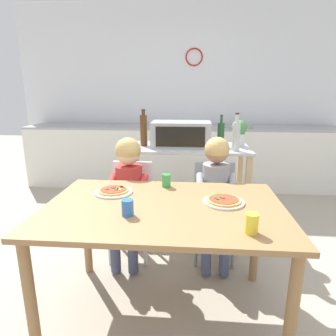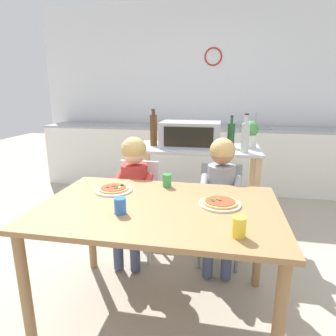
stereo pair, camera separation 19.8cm
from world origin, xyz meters
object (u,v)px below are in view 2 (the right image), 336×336
(child_in_red_shirt, at_px, (133,182))
(drinking_cup_blue, at_px, (120,206))
(kitchen_island_cart, at_px, (196,176))
(pizza_plate_white, at_px, (114,189))
(bottle_dark_olive_oil, at_px, (231,135))
(drinking_cup_green, at_px, (167,181))
(bottle_slim_sauce, at_px, (245,137))
(pizza_plate_cream, at_px, (220,203))
(potted_herb_plant, at_px, (250,133))
(dining_chair_right, at_px, (220,205))
(dining_table, at_px, (159,220))
(drinking_cup_yellow, at_px, (239,227))
(bottle_brown_beer, at_px, (154,129))
(toaster_oven, at_px, (190,134))
(dining_chair_left, at_px, (137,201))
(child_in_grey_shirt, at_px, (221,187))

(child_in_red_shirt, relative_size, drinking_cup_blue, 11.49)
(kitchen_island_cart, bearing_deg, pizza_plate_white, -115.49)
(bottle_dark_olive_oil, relative_size, drinking_cup_green, 3.34)
(bottle_slim_sauce, distance_m, pizza_plate_cream, 0.99)
(bottle_dark_olive_oil, distance_m, potted_herb_plant, 0.18)
(potted_herb_plant, relative_size, drinking_cup_blue, 2.80)
(dining_chair_right, bearing_deg, dining_table, -115.45)
(drinking_cup_green, height_order, drinking_cup_yellow, drinking_cup_yellow)
(dining_chair_right, height_order, drinking_cup_green, drinking_cup_green)
(bottle_slim_sauce, height_order, potted_herb_plant, bottle_slim_sauce)
(bottle_brown_beer, distance_m, dining_chair_right, 0.98)
(bottle_brown_beer, bearing_deg, toaster_oven, -1.55)
(kitchen_island_cart, bearing_deg, dining_table, -95.56)
(bottle_dark_olive_oil, relative_size, pizza_plate_cream, 1.22)
(bottle_brown_beer, xyz_separation_m, dining_table, (0.31, -1.18, -0.39))
(pizza_plate_cream, relative_size, drinking_cup_yellow, 2.50)
(bottle_dark_olive_oil, xyz_separation_m, pizza_plate_white, (-0.78, -1.01, -0.24))
(drinking_cup_blue, bearing_deg, kitchen_island_cart, 77.43)
(toaster_oven, bearing_deg, drinking_cup_yellow, -74.93)
(bottle_slim_sauce, xyz_separation_m, dining_chair_left, (-0.90, -0.28, -0.55))
(drinking_cup_blue, bearing_deg, potted_herb_plant, 60.51)
(pizza_plate_cream, bearing_deg, pizza_plate_white, 170.41)
(kitchen_island_cart, distance_m, bottle_dark_olive_oil, 0.52)
(potted_herb_plant, bearing_deg, kitchen_island_cart, -172.31)
(kitchen_island_cart, relative_size, toaster_oven, 2.13)
(pizza_plate_cream, bearing_deg, dining_chair_right, 89.98)
(pizza_plate_white, height_order, drinking_cup_blue, drinking_cup_blue)
(dining_table, xyz_separation_m, pizza_plate_white, (-0.35, 0.19, 0.11))
(kitchen_island_cart, relative_size, drinking_cup_green, 13.06)
(toaster_oven, height_order, potted_herb_plant, potted_herb_plant)
(kitchen_island_cart, bearing_deg, bottle_dark_olive_oil, 4.70)
(bottle_brown_beer, bearing_deg, dining_chair_left, -95.46)
(kitchen_island_cart, bearing_deg, bottle_brown_beer, 178.51)
(toaster_oven, distance_m, bottle_dark_olive_oil, 0.38)
(bottle_dark_olive_oil, bearing_deg, pizza_plate_white, -127.92)
(kitchen_island_cart, height_order, bottle_slim_sauce, bottle_slim_sauce)
(potted_herb_plant, xyz_separation_m, drinking_cup_green, (-0.62, -0.89, -0.22))
(kitchen_island_cart, xyz_separation_m, drinking_cup_yellow, (0.34, -1.48, 0.21))
(dining_chair_right, xyz_separation_m, drinking_cup_green, (-0.37, -0.41, 0.32))
(pizza_plate_cream, bearing_deg, toaster_oven, 105.56)
(dining_table, bearing_deg, child_in_grey_shirt, 60.57)
(dining_chair_left, bearing_deg, dining_table, -63.97)
(bottle_brown_beer, bearing_deg, pizza_plate_cream, -58.97)
(bottle_brown_beer, relative_size, child_in_red_shirt, 0.34)
(bottle_slim_sauce, relative_size, child_in_red_shirt, 0.32)
(bottle_brown_beer, height_order, potted_herb_plant, bottle_brown_beer)
(toaster_oven, xyz_separation_m, child_in_grey_shirt, (0.31, -0.54, -0.33))
(drinking_cup_yellow, bearing_deg, potted_herb_plant, 84.23)
(toaster_oven, relative_size, pizza_plate_white, 2.22)
(bottle_slim_sauce, distance_m, dining_chair_left, 1.09)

